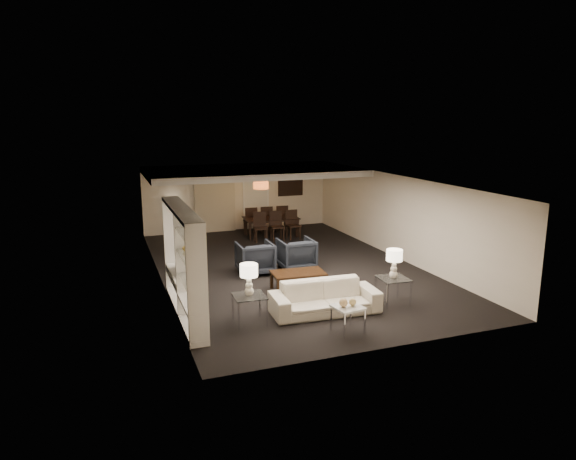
% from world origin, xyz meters
% --- Properties ---
extents(floor, '(11.00, 11.00, 0.00)m').
position_xyz_m(floor, '(0.00, 0.00, 0.00)').
color(floor, black).
rests_on(floor, ground).
extents(ceiling, '(7.00, 11.00, 0.02)m').
position_xyz_m(ceiling, '(0.00, 0.00, 2.50)').
color(ceiling, silver).
rests_on(ceiling, ground).
extents(wall_back, '(7.00, 0.02, 2.50)m').
position_xyz_m(wall_back, '(0.00, 5.50, 1.25)').
color(wall_back, beige).
rests_on(wall_back, ground).
extents(wall_front, '(7.00, 0.02, 2.50)m').
position_xyz_m(wall_front, '(0.00, -5.50, 1.25)').
color(wall_front, beige).
rests_on(wall_front, ground).
extents(wall_left, '(0.02, 11.00, 2.50)m').
position_xyz_m(wall_left, '(-3.50, 0.00, 1.25)').
color(wall_left, beige).
rests_on(wall_left, ground).
extents(wall_right, '(0.02, 11.00, 2.50)m').
position_xyz_m(wall_right, '(3.50, 0.00, 1.25)').
color(wall_right, beige).
rests_on(wall_right, ground).
extents(ceiling_soffit, '(7.00, 4.00, 0.20)m').
position_xyz_m(ceiling_soffit, '(0.00, 3.50, 2.40)').
color(ceiling_soffit, silver).
rests_on(ceiling_soffit, ceiling).
extents(curtains, '(1.50, 0.12, 2.40)m').
position_xyz_m(curtains, '(-0.90, 5.42, 1.20)').
color(curtains, beige).
rests_on(curtains, wall_back).
extents(door, '(0.90, 0.05, 2.10)m').
position_xyz_m(door, '(0.70, 5.47, 1.05)').
color(door, silver).
rests_on(door, wall_back).
extents(painting, '(0.95, 0.04, 0.65)m').
position_xyz_m(painting, '(2.10, 5.46, 1.55)').
color(painting, '#142D38').
rests_on(painting, wall_back).
extents(media_unit, '(0.38, 3.40, 2.35)m').
position_xyz_m(media_unit, '(-3.31, -2.60, 1.18)').
color(media_unit, white).
rests_on(media_unit, wall_left).
extents(pendant_light, '(0.52, 0.52, 0.24)m').
position_xyz_m(pendant_light, '(0.30, 3.50, 1.92)').
color(pendant_light, '#D8591E').
rests_on(pendant_light, ceiling_soffit).
extents(sofa, '(2.40, 1.05, 0.69)m').
position_xyz_m(sofa, '(-0.42, -3.48, 0.34)').
color(sofa, beige).
rests_on(sofa, floor).
extents(coffee_table, '(1.34, 0.84, 0.46)m').
position_xyz_m(coffee_table, '(-0.42, -1.88, 0.23)').
color(coffee_table, black).
rests_on(coffee_table, floor).
extents(armchair_left, '(0.95, 0.98, 0.87)m').
position_xyz_m(armchair_left, '(-1.02, -0.18, 0.44)').
color(armchair_left, black).
rests_on(armchair_left, floor).
extents(armchair_right, '(0.94, 0.97, 0.87)m').
position_xyz_m(armchair_right, '(0.18, -0.18, 0.44)').
color(armchair_right, black).
rests_on(armchair_right, floor).
extents(side_table_left, '(0.67, 0.67, 0.60)m').
position_xyz_m(side_table_left, '(-2.12, -3.48, 0.30)').
color(side_table_left, white).
rests_on(side_table_left, floor).
extents(side_table_right, '(0.68, 0.68, 0.60)m').
position_xyz_m(side_table_right, '(1.28, -3.48, 0.30)').
color(side_table_right, white).
rests_on(side_table_right, floor).
extents(table_lamp_left, '(0.40, 0.40, 0.67)m').
position_xyz_m(table_lamp_left, '(-2.12, -3.48, 0.94)').
color(table_lamp_left, '#EEE2C9').
rests_on(table_lamp_left, side_table_left).
extents(table_lamp_right, '(0.39, 0.39, 0.67)m').
position_xyz_m(table_lamp_right, '(1.28, -3.48, 0.94)').
color(table_lamp_right, '#F1E1CB').
rests_on(table_lamp_right, side_table_right).
extents(marble_table, '(0.61, 0.61, 0.54)m').
position_xyz_m(marble_table, '(-0.42, -4.58, 0.27)').
color(marble_table, white).
rests_on(marble_table, floor).
extents(gold_gourd_a, '(0.17, 0.17, 0.17)m').
position_xyz_m(gold_gourd_a, '(-0.52, -4.58, 0.62)').
color(gold_gourd_a, '#E8B97A').
rests_on(gold_gourd_a, marble_table).
extents(gold_gourd_b, '(0.15, 0.15, 0.15)m').
position_xyz_m(gold_gourd_b, '(-0.32, -4.58, 0.61)').
color(gold_gourd_b, '#D7BA72').
rests_on(gold_gourd_b, marble_table).
extents(television, '(0.98, 0.13, 0.57)m').
position_xyz_m(television, '(-3.28, -1.83, 1.03)').
color(television, black).
rests_on(television, media_unit).
extents(vase_blue, '(0.16, 0.16, 0.16)m').
position_xyz_m(vase_blue, '(-3.31, -3.61, 1.14)').
color(vase_blue, '#23269A').
rests_on(vase_blue, media_unit).
extents(vase_amber, '(0.16, 0.16, 0.16)m').
position_xyz_m(vase_amber, '(-3.31, -3.13, 1.64)').
color(vase_amber, gold).
rests_on(vase_amber, media_unit).
extents(floor_speaker, '(0.14, 0.14, 1.06)m').
position_xyz_m(floor_speaker, '(-3.20, -0.82, 0.53)').
color(floor_speaker, black).
rests_on(floor_speaker, floor).
extents(dining_table, '(1.98, 1.18, 0.68)m').
position_xyz_m(dining_table, '(0.81, 3.95, 0.34)').
color(dining_table, black).
rests_on(dining_table, floor).
extents(chair_nl, '(0.52, 0.52, 1.00)m').
position_xyz_m(chair_nl, '(0.21, 3.30, 0.50)').
color(chair_nl, black).
rests_on(chair_nl, floor).
extents(chair_nm, '(0.50, 0.50, 1.00)m').
position_xyz_m(chair_nm, '(0.81, 3.30, 0.50)').
color(chair_nm, black).
rests_on(chair_nm, floor).
extents(chair_nr, '(0.48, 0.48, 1.00)m').
position_xyz_m(chair_nr, '(1.41, 3.30, 0.50)').
color(chair_nr, black).
rests_on(chair_nr, floor).
extents(chair_fl, '(0.48, 0.48, 1.00)m').
position_xyz_m(chair_fl, '(0.21, 4.60, 0.50)').
color(chair_fl, black).
rests_on(chair_fl, floor).
extents(chair_fm, '(0.52, 0.52, 1.00)m').
position_xyz_m(chair_fm, '(0.81, 4.60, 0.50)').
color(chair_fm, black).
rests_on(chair_fm, floor).
extents(chair_fr, '(0.51, 0.51, 1.00)m').
position_xyz_m(chair_fr, '(1.41, 4.60, 0.50)').
color(chair_fr, black).
rests_on(chair_fr, floor).
extents(floor_lamp, '(0.21, 0.21, 1.42)m').
position_xyz_m(floor_lamp, '(-2.44, 5.20, 0.71)').
color(floor_lamp, black).
rests_on(floor_lamp, floor).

